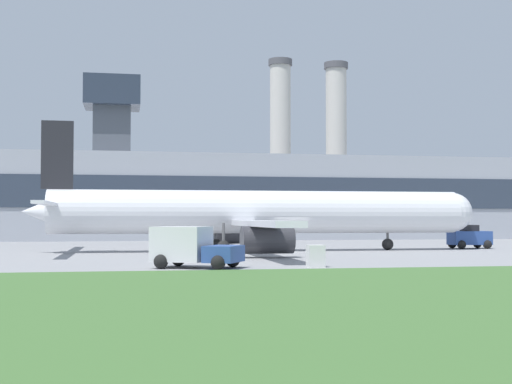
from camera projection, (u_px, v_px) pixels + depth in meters
ground_plane at (291, 252)px, 51.59m from camera, size 400.00×400.00×0.00m
terminal_building at (224, 196)px, 83.17m from camera, size 83.85×12.16×18.38m
smokestack_left at (280, 145)px, 121.05m from camera, size 4.05×4.05×29.56m
smokestack_right at (336, 146)px, 121.81m from camera, size 4.11×4.11×29.16m
airplane at (254, 213)px, 52.41m from camera, size 33.62×32.94×9.28m
pushback_tug at (470, 238)px, 56.84m from camera, size 3.25×2.30×1.89m
baggage_truck at (191, 248)px, 34.66m from camera, size 4.70×3.90×2.01m
utility_cabinet at (316, 256)px, 35.15m from camera, size 0.82×0.74×1.10m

